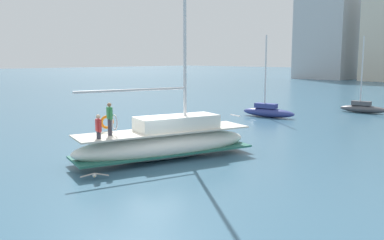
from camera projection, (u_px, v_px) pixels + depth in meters
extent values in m
plane|color=#38607A|center=(155.00, 161.00, 20.95)|extent=(400.00, 400.00, 0.00)
ellipsoid|color=white|center=(165.00, 145.00, 21.29)|extent=(4.89, 9.89, 1.40)
cube|color=#236656|center=(165.00, 151.00, 21.34)|extent=(4.86, 9.71, 0.10)
cube|color=beige|center=(164.00, 131.00, 21.18)|extent=(4.57, 9.38, 0.08)
cube|color=white|center=(177.00, 122.00, 21.48)|extent=(2.78, 4.61, 0.70)
cylinder|color=silver|center=(185.00, 24.00, 20.97)|extent=(0.16, 0.16, 10.68)
cylinder|color=#B7B7BC|center=(133.00, 90.00, 20.04)|extent=(1.66, 5.58, 0.12)
cylinder|color=silver|center=(235.00, 115.00, 23.27)|extent=(0.88, 0.30, 0.06)
torus|color=orange|center=(107.00, 122.00, 20.83)|extent=(0.32, 0.71, 0.70)
cylinder|color=#33333D|center=(110.00, 127.00, 19.71)|extent=(0.20, 0.20, 0.80)
cube|color=#338C4C|center=(109.00, 113.00, 19.61)|extent=(0.36, 0.28, 0.56)
sphere|color=#9E7051|center=(109.00, 105.00, 19.55)|extent=(0.20, 0.20, 0.20)
cylinder|color=#338C4C|center=(108.00, 114.00, 19.80)|extent=(0.09, 0.09, 0.50)
cylinder|color=#338C4C|center=(111.00, 115.00, 19.43)|extent=(0.09, 0.09, 0.50)
cylinder|color=#33333D|center=(99.00, 135.00, 18.92)|extent=(0.20, 0.20, 0.35)
cube|color=red|center=(98.00, 125.00, 18.85)|extent=(0.36, 0.28, 0.56)
sphere|color=beige|center=(98.00, 117.00, 18.79)|extent=(0.20, 0.20, 0.20)
cylinder|color=red|center=(97.00, 126.00, 19.05)|extent=(0.09, 0.09, 0.50)
cylinder|color=red|center=(100.00, 127.00, 18.67)|extent=(0.09, 0.09, 0.50)
torus|color=silver|center=(115.00, 122.00, 19.79)|extent=(0.75, 0.26, 0.76)
ellipsoid|color=#4C4C51|center=(363.00, 109.00, 39.33)|extent=(4.45, 1.73, 0.70)
cube|color=#4C4C51|center=(361.00, 103.00, 39.37)|extent=(1.82, 0.94, 0.40)
cylinder|color=silver|center=(362.00, 71.00, 38.98)|extent=(0.12, 0.12, 6.49)
ellipsoid|color=navy|center=(268.00, 113.00, 36.42)|extent=(5.01, 1.82, 0.79)
cube|color=navy|center=(266.00, 106.00, 36.47)|extent=(2.04, 1.01, 0.40)
cylinder|color=silver|center=(266.00, 72.00, 36.11)|extent=(0.13, 0.13, 6.32)
ellipsoid|color=silver|center=(95.00, 175.00, 17.70)|extent=(0.40, 0.34, 0.16)
sphere|color=silver|center=(95.00, 176.00, 17.52)|extent=(0.11, 0.11, 0.11)
cone|color=gold|center=(95.00, 176.00, 17.46)|extent=(0.08, 0.07, 0.04)
cube|color=#9E9993|center=(102.00, 174.00, 17.77)|extent=(0.43, 0.58, 0.15)
cube|color=#9E9993|center=(87.00, 175.00, 17.63)|extent=(0.43, 0.58, 0.15)
sphere|color=silver|center=(135.00, 133.00, 27.76)|extent=(0.62, 0.62, 0.62)
cylinder|color=black|center=(135.00, 128.00, 27.71)|extent=(0.04, 0.04, 0.60)
cube|color=#B2B7BC|center=(329.00, 27.00, 104.45)|extent=(13.15, 12.96, 25.70)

